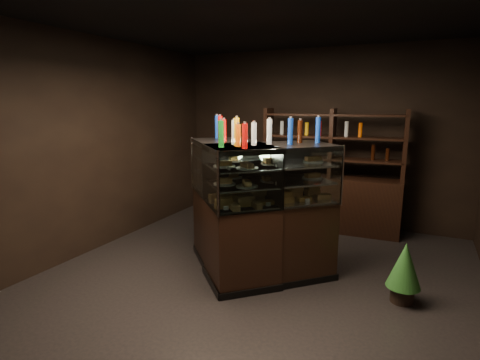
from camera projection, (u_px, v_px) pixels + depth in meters
name	position (u px, v px, depth m)	size (l,w,h in m)	color
ground	(261.00, 274.00, 4.65)	(5.00, 5.00, 0.00)	black
room_shell	(263.00, 116.00, 4.26)	(5.02, 5.02, 3.01)	black
display_case	(251.00, 231.00, 4.59)	(2.08, 1.60, 1.63)	black
food_display	(251.00, 179.00, 4.45)	(1.60, 1.08, 0.49)	#CB9249
bottles_top	(251.00, 131.00, 4.35)	(1.41, 0.94, 0.30)	#147223
potted_conifer	(405.00, 264.00, 3.92)	(0.35, 0.35, 0.75)	black
back_shelving	(330.00, 194.00, 6.18)	(2.24, 0.55, 2.00)	black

